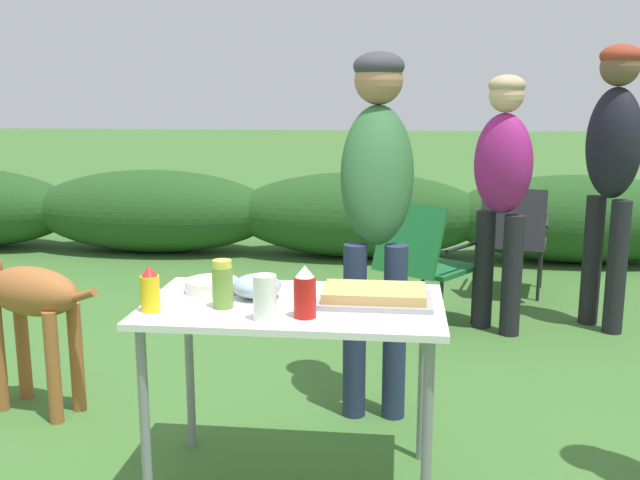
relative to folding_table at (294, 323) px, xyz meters
The scene contains 15 objects.
shrub_hedge 4.10m from the folding_table, 90.00° to the left, with size 14.40×0.90×0.80m.
folding_table is the anchor object (origin of this frame).
food_tray 0.32m from the folding_table, ahead, with size 0.42×0.27×0.06m.
plate_stack 0.37m from the folding_table, 161.42° to the left, with size 0.21×0.21×0.05m, color white.
mixing_bowl 0.20m from the folding_table, 160.30° to the left, with size 0.18×0.18×0.09m, color #99B2CC.
paper_cup_stack 0.27m from the folding_table, 106.79° to the right, with size 0.08×0.08×0.16m, color white.
relish_jar 0.31m from the folding_table, 159.91° to the right, with size 0.08×0.08×0.18m.
ketchup_bottle 0.25m from the folding_table, 69.12° to the right, with size 0.08×0.08×0.18m.
mustard_bottle 0.54m from the folding_table, 161.25° to the right, with size 0.07×0.07×0.17m.
standing_person_in_dark_puffer 0.93m from the folding_table, 70.77° to the left, with size 0.35×0.49×1.69m.
standing_person_in_red_jacket 2.78m from the folding_table, 51.59° to the left, with size 0.43×0.47×1.80m.
standing_person_with_beanie 2.27m from the folding_table, 63.28° to the left, with size 0.48×0.47×1.62m.
dog 1.48m from the folding_table, 157.87° to the left, with size 0.81×0.38×0.76m.
camp_chair_green_behind_table 3.13m from the folding_table, 66.70° to the left, with size 0.59×0.68×0.83m.
camp_chair_near_hedge 2.09m from the folding_table, 74.97° to the left, with size 0.72×0.75×0.83m.
Camera 1 is at (0.38, -2.50, 1.49)m, focal length 40.00 mm.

